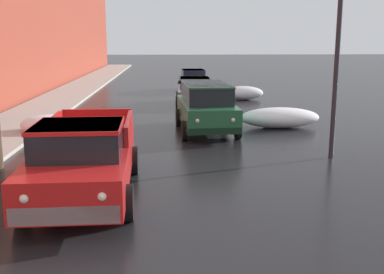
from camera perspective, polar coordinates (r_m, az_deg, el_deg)
The scene contains 9 objects.
left_sidewalk_slab at distance 22.78m, azimuth -18.59°, elevation 2.76°, with size 2.89×80.00×0.13m, color #A8A399.
snow_bank_along_left_kerb at distance 18.69m, azimuth 10.47°, elevation 2.32°, with size 3.13×1.34×0.79m.
snow_bank_mid_block_left at distance 17.89m, azimuth -16.99°, elevation 1.45°, with size 2.23×1.49×0.71m.
snow_bank_near_corner_right at distance 26.97m, azimuth 6.19°, elevation 5.31°, with size 2.32×1.13×0.78m.
pickup_truck_red_approaching_near_lane at distance 10.47m, azimuth -13.01°, elevation -2.54°, with size 2.35×5.43×1.76m.
suv_green_parked_kerbside_close at distance 17.45m, azimuth 1.71°, elevation 3.83°, with size 2.23×4.62×1.82m.
sedan_grey_parked_kerbside_mid at distance 24.77m, azimuth 0.35°, elevation 5.69°, with size 2.09×4.18×1.42m.
sedan_darkblue_parked_far_down_block at distance 31.26m, azimuth 0.15°, elevation 6.98°, with size 1.98×4.13×1.42m.
street_lamp_post at distance 13.96m, azimuth 17.40°, elevation 11.63°, with size 0.44×0.24×6.28m.
Camera 1 is at (0.02, -3.68, 3.44)m, focal length 43.77 mm.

